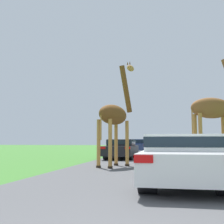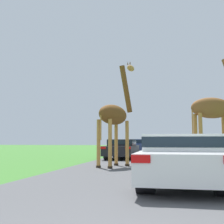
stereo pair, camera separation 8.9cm
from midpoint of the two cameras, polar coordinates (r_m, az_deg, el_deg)
name	(u,v)px [view 2 (the right image)]	position (r m, az deg, el deg)	size (l,w,h in m)	color
road	(166,151)	(31.92, 11.07, -7.86)	(8.11, 120.00, 0.00)	#4C4C4F
giraffe_near_road	(115,115)	(12.55, 0.80, -0.64)	(1.54, 2.74, 5.04)	#B77F3D
giraffe_companion	(215,109)	(13.85, 20.37, 0.59)	(2.81, 1.31, 5.36)	#B77F3D
car_lead_maroon	(181,158)	(7.47, 14.14, -9.03)	(2.00, 4.33, 1.27)	silver
car_queue_right	(158,145)	(23.77, 9.48, -6.62)	(1.71, 4.70, 1.54)	silver
car_queue_left	(195,146)	(29.56, 16.60, -6.56)	(1.84, 4.77, 1.26)	#561914
car_far_ahead	(140,145)	(28.83, 5.82, -6.76)	(1.95, 4.63, 1.32)	navy
car_verge_right	(122,148)	(18.46, 2.22, -7.35)	(1.76, 4.78, 1.23)	black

